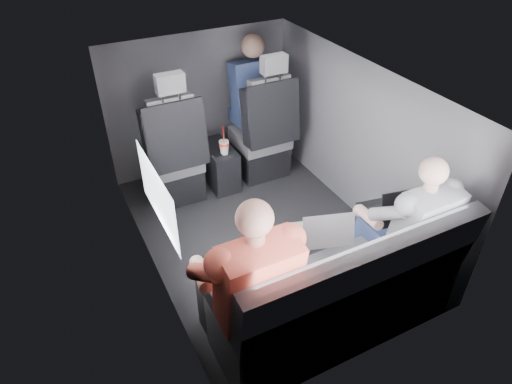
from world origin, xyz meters
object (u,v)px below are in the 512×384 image
rear_bench (340,297)px  laptop_black (394,209)px  soda_cup (224,147)px  passenger_rear_right (405,226)px  front_seat_right (263,138)px  passenger_front_right (253,93)px  center_console (219,165)px  laptop_silver (320,232)px  laptop_white (242,263)px  passenger_rear_left (246,283)px  front_seat_left (173,161)px

rear_bench → laptop_black: rear_bench is taller
rear_bench → soda_cup: bearing=89.8°
passenger_rear_right → front_seat_right: bearing=93.0°
rear_bench → soda_cup: 1.82m
passenger_front_right → center_console: bearing=-155.4°
laptop_silver → passenger_front_right: (0.47, 1.87, 0.13)m
front_seat_right → laptop_silver: 1.69m
rear_bench → passenger_rear_right: bearing=10.0°
passenger_rear_right → laptop_black: bearing=76.4°
soda_cup → passenger_rear_right: size_ratio=0.23×
center_console → soda_cup: 0.30m
laptop_white → laptop_black: 1.14m
laptop_silver → passenger_rear_left: bearing=-162.6°
center_console → soda_cup: soda_cup is taller
center_console → passenger_rear_right: 1.97m
front_seat_right → laptop_white: bearing=-121.4°
laptop_silver → passenger_rear_left: size_ratio=0.30×
passenger_rear_right → soda_cup: bearing=107.5°
rear_bench → laptop_black: (0.58, 0.26, 0.33)m
laptop_silver → rear_bench: bearing=-91.1°
front_seat_left → soda_cup: size_ratio=4.54×
passenger_front_right → passenger_rear_left: bearing=-117.7°
laptop_silver → passenger_rear_right: 0.57m
front_seat_left → laptop_black: size_ratio=3.19×
center_console → passenger_front_right: 0.77m
center_console → rear_bench: (-0.00, -1.94, 0.11)m
passenger_front_right → soda_cup: bearing=-143.5°
laptop_black → passenger_front_right: size_ratio=0.45×
front_seat_left → center_console: bearing=5.1°
soda_cup → passenger_rear_right: 1.80m
rear_bench → soda_cup: size_ratio=5.74×
front_seat_left → passenger_front_right: bearing=15.6°
center_console → passenger_rear_right: passenger_rear_right is taller
laptop_black → front_seat_right: bearing=94.7°
front_seat_left → laptop_silver: size_ratio=3.32×
center_console → laptop_white: size_ratio=1.32×
center_console → rear_bench: bearing=-90.0°
laptop_black → passenger_rear_left: (-1.19, -0.16, 0.01)m
laptop_silver → front_seat_right: bearing=74.6°
laptop_black → passenger_front_right: (-0.11, 1.90, 0.12)m
front_seat_left → center_console: front_seat_left is taller
front_seat_left → laptop_silver: 1.69m
soda_cup → passenger_front_right: passenger_front_right is taller
soda_cup → rear_bench: bearing=-90.2°
passenger_rear_left → passenger_front_right: (1.08, 2.07, 0.11)m
front_seat_left → laptop_black: (1.03, -1.65, 0.23)m
laptop_white → passenger_rear_left: 0.17m
laptop_white → passenger_rear_right: bearing=-8.2°
laptop_black → passenger_rear_left: passenger_rear_left is taller
front_seat_right → laptop_white: size_ratio=3.49×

